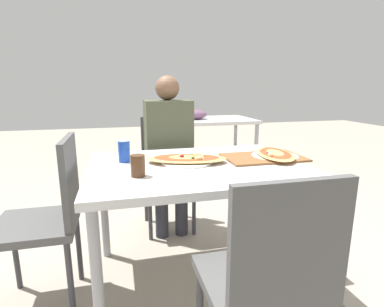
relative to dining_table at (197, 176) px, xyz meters
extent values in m
plane|color=#9E9384|center=(0.00, 0.00, -0.65)|extent=(14.00, 14.00, 0.00)
cube|color=silver|center=(0.00, 0.00, 0.05)|extent=(1.19, 0.89, 0.04)
cylinder|color=#99999E|center=(-0.54, -0.39, -0.31)|extent=(0.05, 0.05, 0.68)
cylinder|color=#99999E|center=(0.54, -0.39, -0.31)|extent=(0.05, 0.05, 0.68)
cylinder|color=#99999E|center=(-0.54, 0.39, -0.31)|extent=(0.05, 0.05, 0.68)
cylinder|color=#99999E|center=(0.54, 0.39, -0.31)|extent=(0.05, 0.05, 0.68)
cube|color=#4C4C4C|center=(-0.05, 0.70, -0.19)|extent=(0.40, 0.40, 0.04)
cube|color=#4C4C4C|center=(-0.05, 0.89, 0.04)|extent=(0.38, 0.03, 0.43)
cylinder|color=#38383D|center=(0.12, 0.53, -0.43)|extent=(0.03, 0.03, 0.44)
cylinder|color=#38383D|center=(-0.22, 0.53, -0.43)|extent=(0.03, 0.03, 0.44)
cylinder|color=#38383D|center=(0.12, 0.87, -0.43)|extent=(0.03, 0.03, 0.44)
cylinder|color=#38383D|center=(-0.22, 0.87, -0.43)|extent=(0.03, 0.03, 0.44)
cube|color=#4C4C4C|center=(0.05, -0.70, -0.19)|extent=(0.40, 0.40, 0.04)
cube|color=#4C4C4C|center=(0.05, -0.89, 0.04)|extent=(0.38, 0.03, 0.43)
cylinder|color=#38383D|center=(0.22, -0.53, -0.43)|extent=(0.03, 0.03, 0.44)
cube|color=#4C4C4C|center=(-0.85, -0.01, -0.19)|extent=(0.40, 0.40, 0.04)
cube|color=#4C4C4C|center=(-0.67, -0.01, 0.04)|extent=(0.03, 0.38, 0.43)
cylinder|color=#38383D|center=(-1.02, 0.16, -0.43)|extent=(0.03, 0.03, 0.44)
cylinder|color=#38383D|center=(-0.68, -0.18, -0.43)|extent=(0.03, 0.03, 0.44)
cylinder|color=#38383D|center=(-0.68, 0.16, -0.43)|extent=(0.03, 0.03, 0.44)
cylinder|color=#2D2D38|center=(0.03, 0.57, -0.41)|extent=(0.10, 0.10, 0.48)
cylinder|color=#2D2D38|center=(-0.13, 0.57, -0.41)|extent=(0.10, 0.10, 0.48)
cube|color=#474C38|center=(-0.05, 0.67, 0.11)|extent=(0.35, 0.26, 0.57)
sphere|color=brown|center=(-0.05, 0.67, 0.48)|extent=(0.18, 0.18, 0.18)
cylinder|color=white|center=(-0.05, 0.05, 0.08)|extent=(0.30, 0.30, 0.01)
ellipsoid|color=tan|center=(-0.05, 0.05, 0.09)|extent=(0.50, 0.33, 0.02)
ellipsoid|color=#B24223|center=(-0.05, 0.05, 0.10)|extent=(0.41, 0.27, 0.01)
sphere|color=#335928|center=(-0.02, 0.01, 0.11)|extent=(0.02, 0.02, 0.02)
sphere|color=beige|center=(0.01, 0.06, 0.11)|extent=(0.03, 0.03, 0.03)
sphere|color=maroon|center=(-0.07, 0.05, 0.11)|extent=(0.03, 0.03, 0.03)
sphere|color=beige|center=(0.05, 0.04, 0.11)|extent=(0.02, 0.02, 0.02)
sphere|color=beige|center=(-0.07, 0.07, 0.11)|extent=(0.02, 0.02, 0.02)
sphere|color=beige|center=(0.01, -0.02, 0.11)|extent=(0.03, 0.03, 0.03)
cylinder|color=#1E47B2|center=(-0.39, 0.15, 0.13)|extent=(0.07, 0.07, 0.12)
cylinder|color=silver|center=(-0.39, 0.15, 0.19)|extent=(0.06, 0.06, 0.00)
cylinder|color=#4C2D19|center=(-0.33, -0.15, 0.12)|extent=(0.07, 0.07, 0.11)
cube|color=brown|center=(0.43, 0.04, 0.08)|extent=(0.47, 0.30, 0.01)
cylinder|color=white|center=(0.51, 0.04, 0.08)|extent=(0.28, 0.28, 0.01)
ellipsoid|color=tan|center=(0.51, 0.04, 0.09)|extent=(0.29, 0.44, 0.02)
ellipsoid|color=#B24223|center=(0.51, 0.04, 0.10)|extent=(0.24, 0.36, 0.01)
sphere|color=beige|center=(0.46, 0.12, 0.11)|extent=(0.02, 0.02, 0.02)
sphere|color=maroon|center=(0.44, 0.00, 0.11)|extent=(0.02, 0.02, 0.02)
sphere|color=beige|center=(0.43, -0.04, 0.11)|extent=(0.03, 0.03, 0.03)
cube|color=silver|center=(0.78, 2.22, 0.05)|extent=(1.10, 0.80, 0.04)
ellipsoid|color=#724C6B|center=(0.56, 2.22, 0.13)|extent=(0.32, 0.24, 0.12)
cylinder|color=#99999E|center=(0.28, 1.87, -0.31)|extent=(0.05, 0.05, 0.68)
cylinder|color=#99999E|center=(1.28, 1.87, -0.31)|extent=(0.05, 0.05, 0.68)
cylinder|color=#99999E|center=(0.28, 2.57, -0.31)|extent=(0.05, 0.05, 0.68)
cylinder|color=#99999E|center=(1.28, 2.57, -0.31)|extent=(0.05, 0.05, 0.68)
camera|label=1|loc=(-0.42, -1.57, 0.50)|focal=28.00mm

